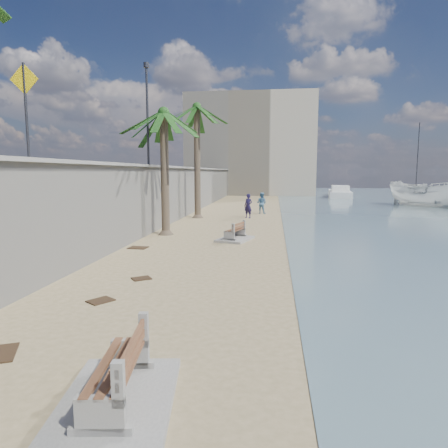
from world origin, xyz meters
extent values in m
plane|color=#9C875F|center=(0.00, 0.00, 0.00)|extent=(140.00, 140.00, 0.00)
cube|color=gray|center=(-5.20, 20.00, 1.75)|extent=(0.45, 70.00, 3.50)
cube|color=gray|center=(-5.20, 20.00, 3.55)|extent=(0.80, 70.00, 0.12)
cube|color=#B7AA93|center=(-2.00, 52.00, 7.00)|extent=(18.00, 12.00, 14.00)
cube|color=gray|center=(-0.69, -3.44, 0.06)|extent=(1.82, 2.43, 0.12)
cube|color=gray|center=(-0.38, 10.26, 0.05)|extent=(1.83, 2.26, 0.11)
cylinder|color=brown|center=(-4.11, 11.54, 3.09)|extent=(0.42, 0.42, 6.18)
cylinder|color=brown|center=(-3.93, 19.34, 3.84)|extent=(0.44, 0.44, 7.68)
cylinder|color=#2D2D33|center=(-5.00, 1.50, 4.81)|extent=(0.07, 0.07, 2.40)
cube|color=yellow|center=(-5.00, 1.50, 5.60)|extent=(0.78, 0.03, 0.78)
cylinder|color=#2D2D33|center=(-5.10, 12.00, 6.11)|extent=(0.12, 0.12, 5.00)
cylinder|color=#2D2D33|center=(-5.10, 12.00, 8.61)|extent=(0.28, 0.28, 0.25)
imported|color=#1B153C|center=(-0.35, 19.65, 0.98)|extent=(0.86, 0.78, 1.97)
imported|color=teal|center=(0.49, 22.69, 0.92)|extent=(1.06, 0.94, 1.83)
imported|color=silver|center=(15.87, 31.22, 1.31)|extent=(4.18, 4.18, 3.43)
cube|color=silver|center=(20.73, 49.20, 0.25)|extent=(6.03, 5.82, 0.70)
cylinder|color=#2D2D33|center=(20.73, 49.20, 5.17)|extent=(0.12, 0.12, 9.34)
cube|color=#382616|center=(-2.86, 0.81, 0.01)|extent=(0.73, 0.75, 0.03)
cube|color=#382616|center=(-4.31, 7.78, 0.01)|extent=(0.82, 0.68, 0.03)
cube|color=#382616|center=(-2.53, 2.98, 0.01)|extent=(0.70, 0.67, 0.03)
camera|label=1|loc=(1.43, -8.43, 3.23)|focal=32.00mm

